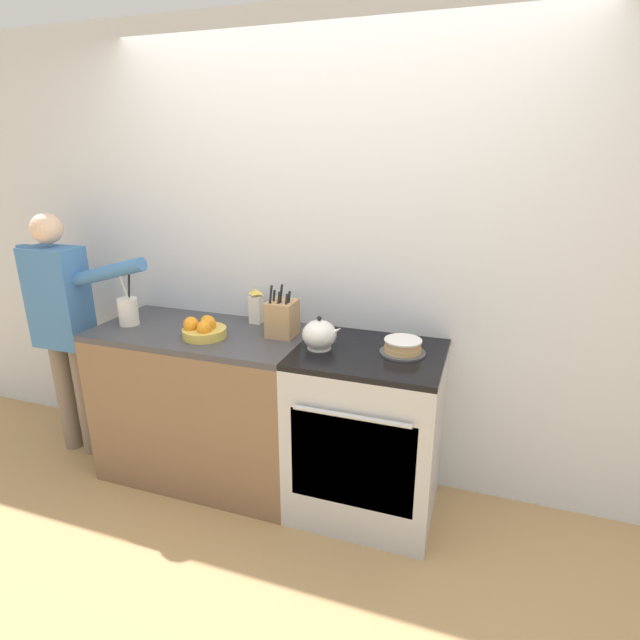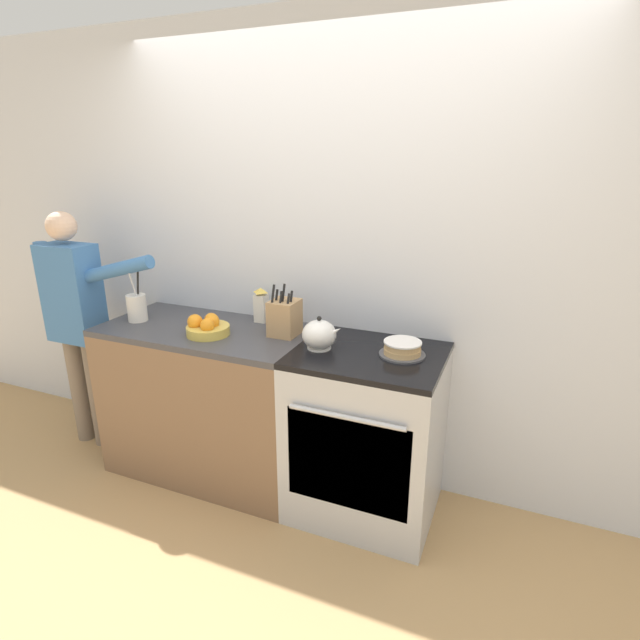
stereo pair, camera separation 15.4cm
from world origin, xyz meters
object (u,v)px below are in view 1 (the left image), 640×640
at_px(stove_range, 367,432).
at_px(knife_block, 282,318).
at_px(milk_carton, 256,307).
at_px(tea_kettle, 320,335).
at_px(utensil_crock, 128,311).
at_px(fruit_bowl, 204,329).
at_px(layer_cake, 403,347).
at_px(person_baker, 63,317).

xyz_separation_m(stove_range, knife_block, (-0.51, 0.08, 0.56)).
bearing_deg(milk_carton, tea_kettle, -28.88).
xyz_separation_m(knife_block, utensil_crock, (-0.92, -0.12, -0.02)).
bearing_deg(fruit_bowl, stove_range, 5.36).
bearing_deg(stove_range, tea_kettle, -171.25).
distance_m(tea_kettle, fruit_bowl, 0.65).
relative_size(layer_cake, tea_kettle, 1.06).
bearing_deg(tea_kettle, person_baker, -179.28).
height_order(stove_range, person_baker, person_baker).
bearing_deg(milk_carton, utensil_crock, -158.26).
bearing_deg(person_baker, milk_carton, 20.68).
xyz_separation_m(stove_range, tea_kettle, (-0.25, -0.04, 0.54)).
height_order(tea_kettle, knife_block, knife_block).
height_order(layer_cake, fruit_bowl, fruit_bowl).
distance_m(fruit_bowl, milk_carton, 0.36).
xyz_separation_m(stove_range, milk_carton, (-0.74, 0.23, 0.56)).
bearing_deg(layer_cake, tea_kettle, -170.41).
xyz_separation_m(knife_block, person_baker, (-1.41, -0.14, -0.10)).
bearing_deg(fruit_bowl, tea_kettle, 4.04).
height_order(milk_carton, person_baker, person_baker).
relative_size(stove_range, person_baker, 0.60).
xyz_separation_m(stove_range, layer_cake, (0.16, 0.03, 0.50)).
distance_m(stove_range, fruit_bowl, 1.04).
relative_size(stove_range, knife_block, 3.21).
distance_m(layer_cake, person_baker, 2.08).
bearing_deg(tea_kettle, stove_range, 8.75).
relative_size(utensil_crock, fruit_bowl, 1.48).
bearing_deg(stove_range, fruit_bowl, -174.64).
relative_size(stove_range, fruit_bowl, 3.92).
bearing_deg(utensil_crock, tea_kettle, 0.32).
relative_size(stove_range, layer_cake, 4.05).
bearing_deg(knife_block, person_baker, -174.48).
height_order(layer_cake, milk_carton, milk_carton).
distance_m(tea_kettle, person_baker, 1.67).
distance_m(milk_carton, person_baker, 1.22).
distance_m(stove_range, person_baker, 1.97).
bearing_deg(stove_range, knife_block, 171.47).
xyz_separation_m(tea_kettle, milk_carton, (-0.49, 0.27, 0.02)).
relative_size(layer_cake, utensil_crock, 0.65).
bearing_deg(fruit_bowl, milk_carton, 62.49).
xyz_separation_m(tea_kettle, utensil_crock, (-1.18, -0.01, 0.01)).
bearing_deg(person_baker, stove_range, 8.65).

